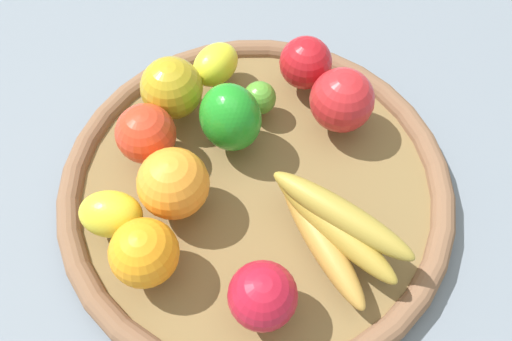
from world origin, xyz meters
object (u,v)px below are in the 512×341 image
at_px(apple_2, 172,88).
at_px(bell_pepper, 230,118).
at_px(banana_bunch, 332,227).
at_px(apple_0, 342,100).
at_px(apple_4, 306,63).
at_px(orange_1, 173,184).
at_px(orange_0, 144,253).
at_px(lime_0, 260,98).
at_px(lemon_1, 216,65).
at_px(apple_3, 146,134).
at_px(lemon_0, 111,214).
at_px(apple_1, 263,296).

bearing_deg(apple_2, bell_pepper, 151.23).
bearing_deg(banana_bunch, apple_2, -40.01).
xyz_separation_m(apple_0, apple_4, (0.05, -0.06, -0.01)).
bearing_deg(orange_1, orange_0, 78.32).
distance_m(lime_0, apple_2, 0.11).
xyz_separation_m(apple_4, orange_1, (0.14, 0.20, 0.01)).
height_order(lime_0, banana_bunch, banana_bunch).
relative_size(lime_0, lemon_1, 0.62).
relative_size(banana_bunch, apple_3, 2.30).
bearing_deg(apple_3, apple_0, -163.51).
bearing_deg(apple_3, lemon_1, -117.89).
distance_m(orange_1, lemon_1, 0.19).
xyz_separation_m(apple_4, bell_pepper, (0.09, 0.10, 0.01)).
height_order(orange_0, bell_pepper, bell_pepper).
bearing_deg(lemon_0, orange_1, -150.90).
bearing_deg(apple_1, lemon_1, -74.22).
distance_m(banana_bunch, apple_3, 0.24).
height_order(orange_0, orange_1, orange_1).
xyz_separation_m(lime_0, lemon_0, (0.15, 0.18, 0.00)).
bearing_deg(apple_2, apple_3, 74.51).
relative_size(banana_bunch, apple_4, 2.42).
height_order(lime_0, lemon_0, lemon_0).
xyz_separation_m(apple_1, lemon_1, (0.09, -0.31, -0.01)).
relative_size(apple_0, apple_4, 1.16).
relative_size(apple_0, bell_pepper, 0.89).
height_order(orange_0, lemon_0, orange_0).
bearing_deg(apple_1, lime_0, -84.46).
bearing_deg(lemon_1, apple_3, 62.11).
bearing_deg(lime_0, apple_4, -136.50).
xyz_separation_m(apple_1, apple_0, (-0.08, -0.25, 0.00)).
height_order(apple_2, apple_0, apple_0).
bearing_deg(lime_0, lemon_0, 50.68).
xyz_separation_m(orange_1, lemon_1, (-0.02, -0.19, -0.02)).
relative_size(apple_1, banana_bunch, 0.43).
distance_m(orange_1, bell_pepper, 0.11).
bearing_deg(apple_3, apple_1, 129.86).
height_order(apple_2, bell_pepper, bell_pepper).
relative_size(apple_2, apple_0, 0.98).
bearing_deg(apple_2, apple_0, 179.65).
xyz_separation_m(apple_0, orange_1, (0.18, 0.13, 0.00)).
relative_size(orange_1, lemon_1, 1.18).
relative_size(lime_0, bell_pepper, 0.48).
xyz_separation_m(apple_1, lime_0, (0.03, -0.26, -0.01)).
relative_size(banana_bunch, bell_pepper, 1.86).
relative_size(orange_0, banana_bunch, 0.44).
height_order(apple_1, apple_0, apple_0).
distance_m(apple_3, apple_4, 0.22).
xyz_separation_m(apple_1, apple_3, (0.15, -0.18, 0.00)).
distance_m(orange_0, apple_2, 0.22).
distance_m(apple_1, apple_3, 0.24).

